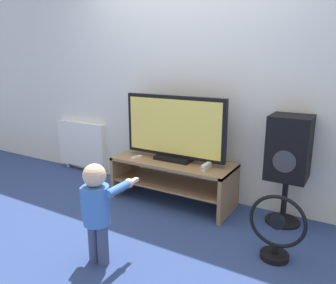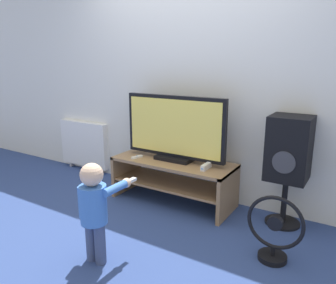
% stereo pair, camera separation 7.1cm
% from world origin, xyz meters
% --- Properties ---
extents(ground_plane, '(16.00, 16.00, 0.00)m').
position_xyz_m(ground_plane, '(0.00, 0.00, 0.00)').
color(ground_plane, navy).
extents(wall_back, '(10.00, 0.06, 2.60)m').
position_xyz_m(wall_back, '(0.00, 0.58, 1.30)').
color(wall_back, silver).
rests_on(wall_back, ground_plane).
extents(tv_stand, '(1.27, 0.50, 0.45)m').
position_xyz_m(tv_stand, '(0.00, 0.25, 0.30)').
color(tv_stand, '#93704C').
rests_on(tv_stand, ground_plane).
extents(television, '(1.11, 0.20, 0.67)m').
position_xyz_m(television, '(0.00, 0.27, 0.78)').
color(television, black).
rests_on(television, tv_stand).
extents(game_console, '(0.04, 0.17, 0.05)m').
position_xyz_m(game_console, '(0.41, 0.18, 0.48)').
color(game_console, white).
rests_on(game_console, tv_stand).
extents(remote_primary, '(0.07, 0.13, 0.03)m').
position_xyz_m(remote_primary, '(-0.37, 0.13, 0.46)').
color(remote_primary, white).
rests_on(remote_primary, tv_stand).
extents(child, '(0.29, 0.44, 0.77)m').
position_xyz_m(child, '(0.07, -0.95, 0.45)').
color(child, '#3F4C72').
rests_on(child, ground_plane).
extents(speaker_tower, '(0.35, 0.34, 1.00)m').
position_xyz_m(speaker_tower, '(1.11, 0.37, 0.69)').
color(speaker_tower, black).
rests_on(speaker_tower, ground_plane).
extents(floor_fan, '(0.42, 0.22, 0.51)m').
position_xyz_m(floor_fan, '(1.18, -0.25, 0.23)').
color(floor_fan, black).
rests_on(floor_fan, ground_plane).
extents(radiator, '(0.79, 0.08, 0.66)m').
position_xyz_m(radiator, '(-1.56, 0.51, 0.36)').
color(radiator, white).
rests_on(radiator, ground_plane).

